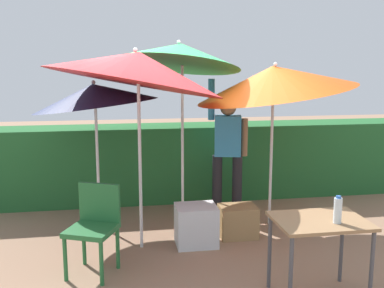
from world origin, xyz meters
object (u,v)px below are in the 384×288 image
at_px(person_vendor, 228,147).
at_px(crate_cardboard, 238,221).
at_px(umbrella_navy, 94,95).
at_px(bottle_water, 338,210).
at_px(chair_plastic, 94,223).
at_px(umbrella_yellow, 180,55).
at_px(umbrella_orange, 137,68).
at_px(umbrella_rainbow, 274,80).
at_px(folding_table, 320,229).
at_px(cooler_box, 196,225).

xyz_separation_m(person_vendor, crate_cardboard, (-0.09, -0.92, -0.74)).
xyz_separation_m(umbrella_navy, bottle_water, (2.10, -2.25, -0.85)).
relative_size(person_vendor, chair_plastic, 2.11).
bearing_deg(crate_cardboard, chair_plastic, -157.83).
bearing_deg(chair_plastic, person_vendor, 42.27).
bearing_deg(person_vendor, bottle_water, -82.71).
bearing_deg(umbrella_yellow, umbrella_orange, -123.92).
bearing_deg(person_vendor, crate_cardboard, -95.46).
bearing_deg(umbrella_rainbow, bottle_water, -93.19).
relative_size(chair_plastic, folding_table, 1.11).
relative_size(chair_plastic, cooler_box, 1.90).
relative_size(chair_plastic, bottle_water, 3.71).
distance_m(umbrella_yellow, cooler_box, 2.18).
bearing_deg(umbrella_navy, chair_plastic, -89.41).
bearing_deg(cooler_box, chair_plastic, -155.53).
distance_m(cooler_box, crate_cardboard, 0.57).
relative_size(umbrella_navy, cooler_box, 4.18).
height_order(chair_plastic, crate_cardboard, chair_plastic).
distance_m(umbrella_rainbow, cooler_box, 2.03).
bearing_deg(folding_table, chair_plastic, 156.40).
distance_m(cooler_box, folding_table, 1.68).
bearing_deg(crate_cardboard, umbrella_yellow, 126.45).
bearing_deg(bottle_water, chair_plastic, 154.95).
height_order(umbrella_rainbow, umbrella_yellow, umbrella_yellow).
distance_m(cooler_box, bottle_water, 1.87).
distance_m(person_vendor, folding_table, 2.49).
distance_m(person_vendor, bottle_water, 2.59).
height_order(umbrella_rainbow, umbrella_navy, umbrella_rainbow).
distance_m(umbrella_orange, cooler_box, 1.92).
height_order(umbrella_rainbow, chair_plastic, umbrella_rainbow).
relative_size(umbrella_orange, umbrella_navy, 1.25).
distance_m(umbrella_navy, cooler_box, 2.01).
bearing_deg(umbrella_yellow, crate_cardboard, -53.55).
xyz_separation_m(umbrella_orange, umbrella_navy, (-0.49, 0.70, -0.34)).
bearing_deg(person_vendor, umbrella_yellow, -169.55).
height_order(umbrella_orange, umbrella_yellow, umbrella_yellow).
distance_m(crate_cardboard, folding_table, 1.64).
relative_size(cooler_box, bottle_water, 1.96).
bearing_deg(umbrella_rainbow, person_vendor, 127.08).
height_order(folding_table, bottle_water, bottle_water).
xyz_separation_m(umbrella_rainbow, crate_cardboard, (-0.53, -0.33, -1.69)).
height_order(cooler_box, crate_cardboard, cooler_box).
xyz_separation_m(umbrella_navy, person_vendor, (1.77, 0.32, -0.77)).
distance_m(umbrella_yellow, umbrella_navy, 1.22).
bearing_deg(umbrella_yellow, chair_plastic, -126.35).
xyz_separation_m(umbrella_rainbow, folding_table, (-0.21, -1.88, -1.23)).
bearing_deg(umbrella_rainbow, umbrella_orange, -165.64).
xyz_separation_m(umbrella_navy, folding_table, (2.00, -2.15, -1.05)).
height_order(person_vendor, bottle_water, person_vendor).
bearing_deg(crate_cardboard, cooler_box, -162.81).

